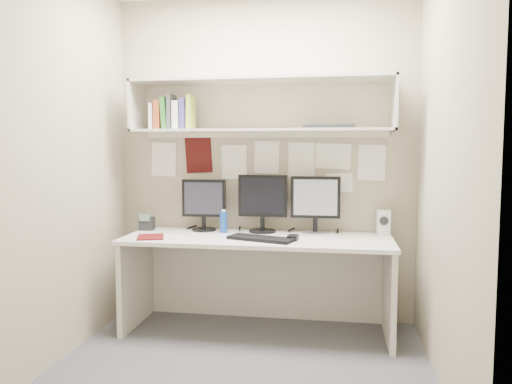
% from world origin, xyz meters
% --- Properties ---
extents(floor, '(2.40, 2.00, 0.01)m').
position_xyz_m(floor, '(0.00, 0.00, 0.00)').
color(floor, '#48484D').
rests_on(floor, ground).
extents(wall_back, '(2.40, 0.02, 2.60)m').
position_xyz_m(wall_back, '(0.00, 1.00, 1.30)').
color(wall_back, tan).
rests_on(wall_back, ground).
extents(wall_front, '(2.40, 0.02, 2.60)m').
position_xyz_m(wall_front, '(0.00, -1.00, 1.30)').
color(wall_front, tan).
rests_on(wall_front, ground).
extents(wall_left, '(0.02, 2.00, 2.60)m').
position_xyz_m(wall_left, '(-1.20, 0.00, 1.30)').
color(wall_left, tan).
rests_on(wall_left, ground).
extents(wall_right, '(0.02, 2.00, 2.60)m').
position_xyz_m(wall_right, '(1.20, 0.00, 1.30)').
color(wall_right, tan).
rests_on(wall_right, ground).
extents(desk, '(2.00, 0.70, 0.73)m').
position_xyz_m(desk, '(0.00, 0.65, 0.37)').
color(desk, silver).
rests_on(desk, floor).
extents(overhead_hutch, '(2.00, 0.38, 0.40)m').
position_xyz_m(overhead_hutch, '(0.00, 0.86, 1.72)').
color(overhead_hutch, beige).
rests_on(overhead_hutch, wall_back).
extents(pinned_papers, '(1.92, 0.01, 0.48)m').
position_xyz_m(pinned_papers, '(0.00, 0.99, 1.25)').
color(pinned_papers, white).
rests_on(pinned_papers, wall_back).
extents(monitor_left, '(0.36, 0.19, 0.41)m').
position_xyz_m(monitor_left, '(-0.47, 0.87, 0.96)').
color(monitor_left, black).
rests_on(monitor_left, desk).
extents(monitor_center, '(0.39, 0.21, 0.45)m').
position_xyz_m(monitor_center, '(0.01, 0.87, 0.98)').
color(monitor_center, black).
rests_on(monitor_center, desk).
extents(monitor_right, '(0.38, 0.21, 0.45)m').
position_xyz_m(monitor_right, '(0.42, 0.87, 0.97)').
color(monitor_right, '#A5A5AA').
rests_on(monitor_right, desk).
extents(keyboard, '(0.51, 0.32, 0.02)m').
position_xyz_m(keyboard, '(0.05, 0.51, 0.74)').
color(keyboard, black).
rests_on(keyboard, desk).
extents(mouse, '(0.08, 0.12, 0.04)m').
position_xyz_m(mouse, '(0.27, 0.55, 0.75)').
color(mouse, black).
rests_on(mouse, desk).
extents(speaker, '(0.10, 0.11, 0.19)m').
position_xyz_m(speaker, '(0.94, 0.90, 0.83)').
color(speaker, silver).
rests_on(speaker, desk).
extents(blue_bottle, '(0.06, 0.06, 0.18)m').
position_xyz_m(blue_bottle, '(-0.29, 0.78, 0.82)').
color(blue_bottle, navy).
rests_on(blue_bottle, desk).
extents(maroon_notebook, '(0.25, 0.28, 0.01)m').
position_xyz_m(maroon_notebook, '(-0.78, 0.48, 0.74)').
color(maroon_notebook, '#520E0E').
rests_on(maroon_notebook, desk).
extents(desk_phone, '(0.12, 0.11, 0.14)m').
position_xyz_m(desk_phone, '(-0.94, 0.81, 0.78)').
color(desk_phone, black).
rests_on(desk_phone, desk).
extents(book_stack, '(0.33, 0.16, 0.27)m').
position_xyz_m(book_stack, '(-0.69, 0.76, 1.66)').
color(book_stack, white).
rests_on(book_stack, overhead_hutch).
extents(hutch_tray, '(0.39, 0.15, 0.03)m').
position_xyz_m(hutch_tray, '(0.52, 0.80, 1.55)').
color(hutch_tray, black).
rests_on(hutch_tray, overhead_hutch).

